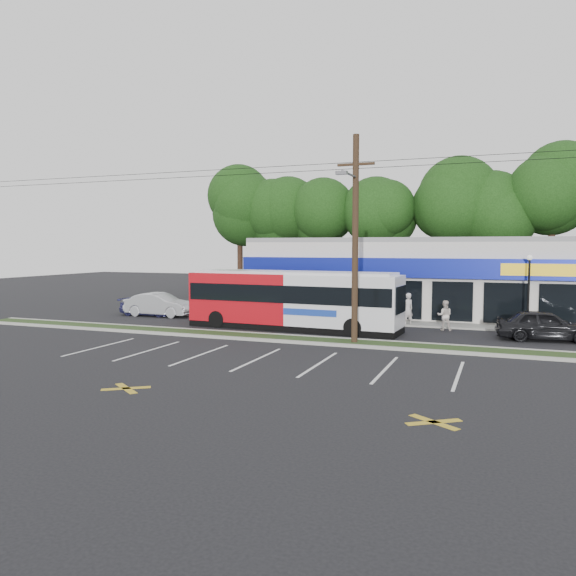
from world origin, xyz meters
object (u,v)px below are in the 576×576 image
at_px(pedestrian_a, 408,309).
at_px(car_dark, 544,325).
at_px(metrobus, 293,299).
at_px(car_silver, 160,305).
at_px(lamp_post, 529,283).
at_px(car_blue, 148,307).
at_px(pedestrian_b, 445,315).
at_px(utility_pole, 351,232).

bearing_deg(pedestrian_a, car_dark, 115.58).
bearing_deg(metrobus, car_silver, 169.85).
relative_size(lamp_post, car_blue, 1.05).
bearing_deg(lamp_post, pedestrian_a, -177.41).
relative_size(pedestrian_a, pedestrian_b, 1.15).
xyz_separation_m(car_blue, pedestrian_a, (17.36, 1.50, 0.39)).
height_order(car_dark, car_blue, car_dark).
bearing_deg(car_blue, metrobus, -103.62).
bearing_deg(metrobus, pedestrian_b, 21.23).
bearing_deg(car_dark, metrobus, 87.43).
height_order(car_silver, pedestrian_a, pedestrian_a).
xyz_separation_m(metrobus, car_dark, (13.14, 1.00, -0.97)).
bearing_deg(car_dark, utility_pole, 110.49).
bearing_deg(car_blue, utility_pole, -112.35).
distance_m(car_silver, pedestrian_a, 16.49).
xyz_separation_m(utility_pole, car_silver, (-14.89, 6.01, -4.62)).
xyz_separation_m(utility_pole, pedestrian_a, (1.53, 7.57, -4.44)).
relative_size(lamp_post, car_silver, 0.89).
bearing_deg(pedestrian_b, pedestrian_a, -34.85).
bearing_deg(pedestrian_a, utility_pole, 36.55).
bearing_deg(car_dark, pedestrian_b, 64.36).
height_order(metrobus, pedestrian_a, metrobus).
distance_m(metrobus, car_silver, 10.89).
distance_m(metrobus, pedestrian_b, 8.61).
distance_m(metrobus, pedestrian_a, 7.13).
distance_m(utility_pole, lamp_post, 11.67).
bearing_deg(utility_pole, car_blue, 159.01).
height_order(utility_pole, car_blue, utility_pole).
xyz_separation_m(car_silver, pedestrian_b, (18.69, 0.26, 0.06)).
bearing_deg(utility_pole, pedestrian_a, 78.60).
bearing_deg(metrobus, pedestrian_a, 37.20).
height_order(utility_pole, metrobus, utility_pole).
bearing_deg(utility_pole, lamp_post, 43.95).
height_order(car_blue, pedestrian_a, pedestrian_a).
bearing_deg(pedestrian_b, car_dark, 156.21).
xyz_separation_m(lamp_post, car_silver, (-23.06, -1.86, -1.88)).
bearing_deg(lamp_post, utility_pole, -136.05).
xyz_separation_m(lamp_post, pedestrian_a, (-6.64, -0.30, -1.69)).
relative_size(car_silver, car_blue, 1.18).
bearing_deg(metrobus, car_dark, 7.20).
distance_m(utility_pole, metrobus, 6.70).
relative_size(lamp_post, pedestrian_a, 2.18).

